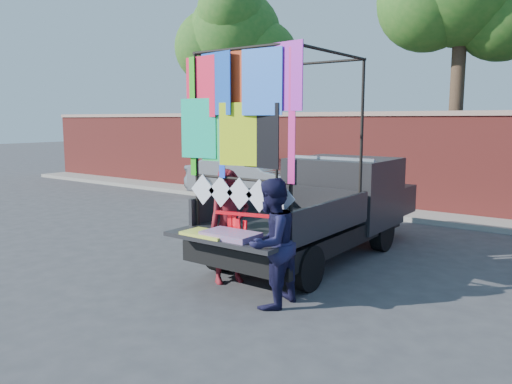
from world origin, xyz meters
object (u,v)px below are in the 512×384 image
Objects in this scene: woman at (229,226)px; pickup_truck at (329,205)px; man at (271,243)px; sedan at (253,178)px.

pickup_truck is at bearing 22.88° from woman.
man is at bearing -81.65° from woman.
woman is 1.13m from man.
man is (1.05, -0.43, -0.01)m from woman.
pickup_truck is 3.20× the size of man.
woman is at bearing -97.83° from pickup_truck.
pickup_truck is 1.25× the size of sedan.
man is (0.71, -2.88, -0.01)m from pickup_truck.
pickup_truck reaches higher than man.
sedan is 8.42m from man.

